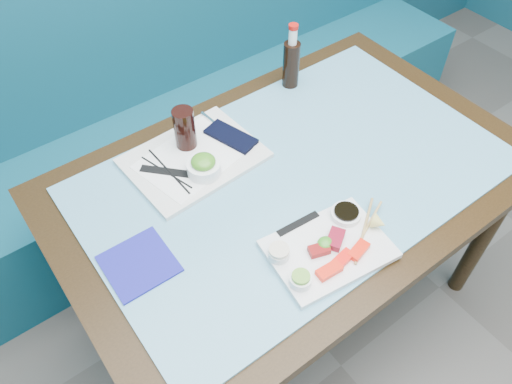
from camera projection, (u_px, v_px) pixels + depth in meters
booth_bench at (169, 121)px, 2.19m from camera, size 3.00×0.56×1.17m
dining_table at (293, 194)px, 1.53m from camera, size 1.40×0.90×0.75m
glass_top at (295, 175)px, 1.47m from camera, size 1.22×0.76×0.01m
sashimi_plate at (329, 249)px, 1.28m from camera, size 0.33×0.25×0.02m
salmon_left at (329, 271)px, 1.22m from camera, size 0.07×0.04×0.02m
salmon_mid at (343, 259)px, 1.24m from camera, size 0.07×0.04×0.01m
salmon_right at (359, 250)px, 1.26m from camera, size 0.07×0.05×0.02m
tuna_left at (319, 250)px, 1.26m from camera, size 0.06×0.05×0.02m
tuna_right at (335, 239)px, 1.28m from camera, size 0.07×0.07×0.02m
seaweed_garnish at (325, 243)px, 1.27m from camera, size 0.05×0.05×0.02m
ramekin_wasabi at (300, 280)px, 1.20m from camera, size 0.06×0.06×0.02m
wasabi_fill at (301, 276)px, 1.18m from camera, size 0.05×0.05×0.01m
ramekin_ginger at (279, 254)px, 1.25m from camera, size 0.06×0.06×0.02m
ginger_fill at (279, 250)px, 1.23m from camera, size 0.06×0.06×0.01m
soy_dish at (346, 214)px, 1.33m from camera, size 0.10×0.10×0.02m
soy_fill at (346, 211)px, 1.33m from camera, size 0.09×0.09×0.01m
lemon_wedge at (379, 223)px, 1.30m from camera, size 0.05×0.05×0.04m
chopstick_sleeve at (298, 223)px, 1.32m from camera, size 0.13×0.03×0.00m
wooden_chopstick_a at (364, 230)px, 1.30m from camera, size 0.19×0.13×0.01m
wooden_chopstick_b at (367, 228)px, 1.31m from camera, size 0.19×0.09×0.01m
serving_tray at (194, 158)px, 1.49m from camera, size 0.40×0.31×0.01m
paper_placemat at (194, 156)px, 1.49m from camera, size 0.35×0.28×0.00m
seaweed_bowl at (204, 168)px, 1.43m from camera, size 0.12×0.12×0.04m
seaweed_salad at (203, 162)px, 1.41m from camera, size 0.09×0.09×0.04m
cola_glass at (185, 129)px, 1.47m from camera, size 0.08×0.08×0.13m
navy_pouch at (231, 137)px, 1.54m from camera, size 0.12×0.18×0.01m
fork at (210, 120)px, 1.59m from camera, size 0.02×0.09×0.01m
black_chopstick_a at (166, 172)px, 1.44m from camera, size 0.06×0.19×0.01m
black_chopstick_b at (169, 171)px, 1.45m from camera, size 0.01×0.22×0.01m
tray_sleeve at (168, 172)px, 1.45m from camera, size 0.13×0.14×0.00m
cola_bottle_body at (291, 65)px, 1.68m from camera, size 0.07×0.07×0.16m
cola_bottle_neck at (293, 36)px, 1.60m from camera, size 0.03×0.03×0.05m
cola_bottle_cap at (293, 27)px, 1.58m from camera, size 0.03×0.03×0.01m
blue_napkin at (139, 264)px, 1.26m from camera, size 0.17×0.17×0.01m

